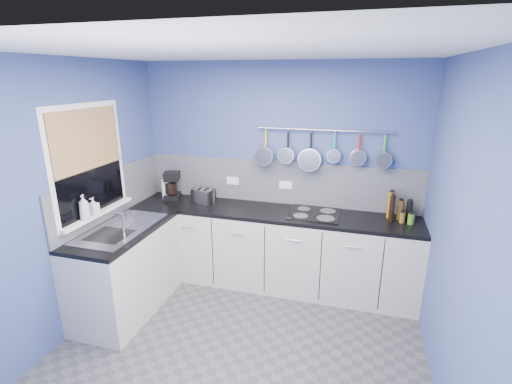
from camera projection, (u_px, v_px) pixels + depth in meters
The scene contains 40 objects.
floor at pixel (238, 351), 3.31m from camera, with size 3.20×3.00×0.02m, color #47474C.
ceiling at pixel (233, 49), 2.56m from camera, with size 3.20×3.00×0.02m, color white.
wall_back at pixel (278, 174), 4.32m from camera, with size 3.20×0.02×2.50m, color #394883.
wall_front at pixel (118, 349), 1.55m from camera, with size 3.20×0.02×2.50m, color #394883.
wall_left at pixel (67, 202), 3.36m from camera, with size 0.02×3.00×2.50m, color #394883.
wall_right at pixel (461, 244), 2.51m from camera, with size 0.02×3.00×2.50m, color #394883.
backsplash_back at pixel (278, 182), 4.33m from camera, with size 3.20×0.02×0.50m, color #9497A1.
backsplash_left at pixel (113, 193), 3.93m from camera, with size 0.02×1.80×0.50m, color #9497A1.
cabinet_run_back at pixel (271, 249), 4.28m from camera, with size 3.20×0.60×0.86m, color #BBB8AC.
worktop_back at pixel (271, 212), 4.15m from camera, with size 3.20×0.60×0.04m, color black.
cabinet_run_left at pixel (126, 271), 3.80m from camera, with size 0.60×1.20×0.86m, color #BBB8AC.
worktop_left at pixel (122, 230), 3.66m from camera, with size 0.60×1.20×0.04m, color black.
window_frame at pixel (89, 162), 3.53m from camera, with size 0.01×1.00×1.10m, color white.
window_glass at pixel (89, 162), 3.53m from camera, with size 0.01×0.90×1.00m, color black.
bamboo_blind at pixel (87, 139), 3.46m from camera, with size 0.01×0.90×0.55m, color tan.
window_sill at pixel (98, 213), 3.68m from camera, with size 0.10×0.98×0.03m, color white.
sink_unit at pixel (121, 228), 3.66m from camera, with size 0.50×0.95×0.01m, color silver.
mixer_tap at pixel (123, 225), 3.41m from camera, with size 0.12×0.08×0.26m, color silver, non-canonical shape.
socket_left at pixel (233, 181), 4.47m from camera, with size 0.15×0.01×0.09m, color white.
socket_right at pixel (286, 185), 4.30m from camera, with size 0.15×0.01×0.09m, color white.
pot_rail at pixel (323, 130), 3.97m from camera, with size 0.02×0.02×1.45m, color silver.
soap_bottle_a at pixel (84, 207), 3.46m from camera, with size 0.09×0.09×0.24m, color white.
soap_bottle_b at pixel (93, 206), 3.58m from camera, with size 0.08×0.08×0.17m, color white.
paper_towel at pixel (166, 189), 4.51m from camera, with size 0.11×0.11×0.24m, color white.
coffee_maker at pixel (172, 186), 4.49m from camera, with size 0.19×0.21×0.33m, color black, non-canonical shape.
toaster at pixel (203, 196), 4.40m from camera, with size 0.25×0.14×0.16m, color silver.
canister at pixel (211, 198), 4.37m from camera, with size 0.09×0.09×0.13m, color silver.
hob at pixel (314, 214), 4.03m from camera, with size 0.55×0.48×0.01m, color black.
pan_0 at pixel (266, 146), 4.19m from camera, with size 0.22×0.13×0.41m, color silver, non-canonical shape.
pan_1 at pixel (288, 146), 4.12m from camera, with size 0.18×0.12×0.37m, color silver, non-canonical shape.
pan_2 at pixel (311, 150), 4.07m from camera, with size 0.26×0.10×0.45m, color silver, non-canonical shape.
pan_3 at pixel (334, 147), 3.98m from camera, with size 0.15×0.07×0.34m, color silver, non-canonical shape.
pan_4 at pixel (359, 149), 3.92m from camera, with size 0.17×0.06×0.36m, color silver, non-canonical shape.
pan_5 at pixel (384, 150), 3.85m from camera, with size 0.18×0.08×0.37m, color silver, non-canonical shape.
condiment_0 at pixel (409, 211), 3.85m from camera, with size 0.06×0.06×0.20m, color black.
condiment_1 at pixel (400, 210), 3.87m from camera, with size 0.07×0.07×0.21m, color brown.
condiment_2 at pixel (391, 205), 3.89m from camera, with size 0.07×0.07×0.29m, color #8C5914.
condiment_3 at pixel (411, 219), 3.75m from camera, with size 0.07×0.07×0.11m, color #3F721E.
condiment_4 at pixel (402, 218), 3.79m from camera, with size 0.06×0.06×0.11m, color brown.
condiment_5 at pixel (392, 209), 3.79m from camera, with size 0.05×0.05×0.28m, color black.
Camera 1 is at (0.91, -2.58, 2.34)m, focal length 26.11 mm.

